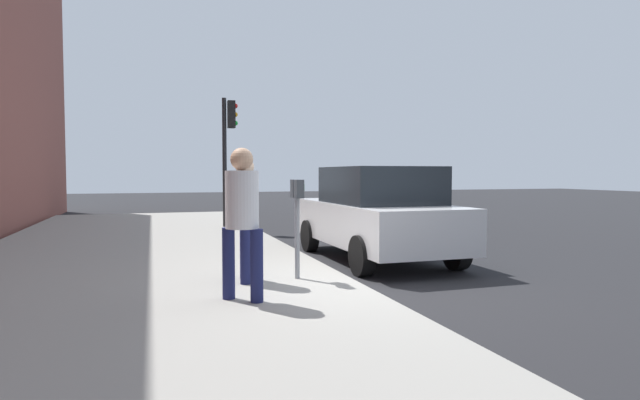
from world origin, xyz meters
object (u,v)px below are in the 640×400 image
Objects in this scene: pedestrian_bystander at (242,210)px; parking_meter at (297,207)px; pedestrian_at_meter at (245,209)px; traffic_signal at (228,140)px; parked_sedan_near at (377,213)px.

parking_meter is at bearing 0.40° from pedestrian_bystander.
traffic_signal is at bearing 92.36° from pedestrian_at_meter.
parked_sedan_near is at bearing 42.78° from pedestrian_at_meter.
parking_meter is 7.82m from traffic_signal.
pedestrian_bystander is (-1.10, 0.22, 0.06)m from pedestrian_at_meter.
traffic_signal is at bearing 35.52° from pedestrian_bystander.
pedestrian_at_meter is 0.96× the size of pedestrian_bystander.
traffic_signal reaches higher than pedestrian_bystander.
parked_sedan_near is (1.96, -2.09, -0.27)m from parking_meter.
parked_sedan_near is at bearing -160.81° from traffic_signal.
pedestrian_bystander is at bearing 173.13° from traffic_signal.
pedestrian_bystander is (-1.07, 0.96, 0.05)m from parking_meter.
traffic_signal is (8.76, -1.05, 1.36)m from pedestrian_bystander.
pedestrian_at_meter is 3.43m from parked_sedan_near.
parked_sedan_near is 1.23× the size of traffic_signal.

